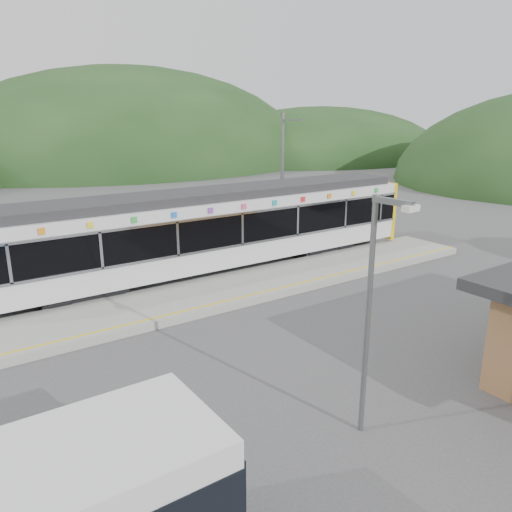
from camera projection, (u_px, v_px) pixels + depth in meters
ground at (271, 323)px, 17.10m from camera, size 120.00×120.00×0.00m
hills at (309, 259)px, 24.66m from camera, size 146.00×149.00×26.00m
platform at (221, 292)px, 19.67m from camera, size 26.00×3.20×0.30m
yellow_line at (239, 298)px, 18.60m from camera, size 26.00×0.10×0.01m
train at (215, 228)px, 21.99m from camera, size 20.44×3.01×3.74m
catenary_mast_east at (283, 177)px, 26.68m from camera, size 0.18×1.80×7.00m
lamp_post at (373, 298)px, 10.36m from camera, size 0.36×0.97×5.38m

